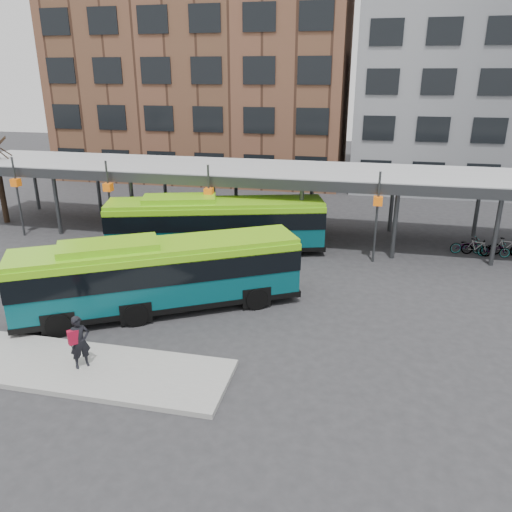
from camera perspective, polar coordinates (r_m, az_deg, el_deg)
The scene contains 10 objects.
ground at distance 19.15m, azimuth -5.31°, elevation -9.35°, with size 120.00×120.00×0.00m, color #28282B.
boarding_island at distance 19.18m, azimuth -24.36°, elevation -10.91°, with size 14.00×3.00×0.18m, color gray.
canopy at distance 29.69m, azimuth 1.93°, elevation 9.49°, with size 40.00×6.53×4.80m.
tree at distance 36.95m, azimuth -27.13°, elevation 7.09°, with size 1.64×1.64×5.60m.
building_brick at distance 50.23m, azimuth -5.64°, elevation 21.92°, with size 26.00×14.00×22.00m, color brown.
building_grey at distance 49.00m, azimuth 26.66°, elevation 18.89°, with size 24.00×14.00×20.00m, color slate.
bus_front at distance 20.96m, azimuth -11.06°, elevation -1.93°, with size 11.23×7.87×3.18m.
bus_rear at distance 27.44m, azimuth -4.67°, elevation 3.74°, with size 11.90×5.67×3.22m.
pedestrian at distance 17.62m, azimuth -19.53°, elevation -9.21°, with size 0.78×0.79×1.84m.
bike_rack at distance 30.18m, azimuth 26.56°, elevation 0.73°, with size 5.95×1.24×1.02m.
Camera 1 is at (5.30, -15.81, 9.42)m, focal length 35.00 mm.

